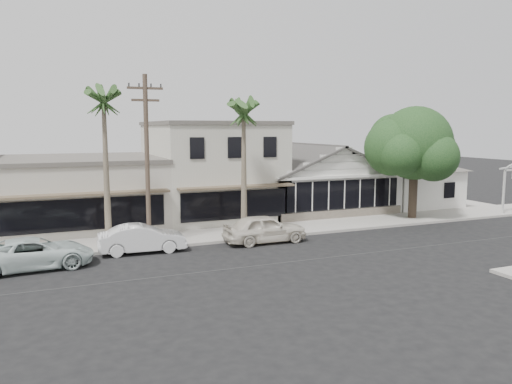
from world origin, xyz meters
name	(u,v)px	position (x,y,z in m)	size (l,w,h in m)	color
ground	(350,255)	(0.00, 0.00, 0.00)	(140.00, 140.00, 0.00)	black
sidewalk_north	(162,240)	(-8.00, 6.75, 0.07)	(90.00, 3.50, 0.15)	#9E9991
corner_shop	(315,177)	(5.00, 12.47, 2.62)	(10.40, 8.60, 5.10)	white
side_cottage	(410,188)	(13.20, 11.50, 1.50)	(6.00, 6.00, 3.00)	white
row_building_near	(210,171)	(-3.00, 13.50, 3.25)	(8.00, 10.00, 6.50)	beige
row_building_midnear	(78,193)	(-12.00, 13.50, 2.10)	(10.00, 10.00, 4.20)	beige
utility_pole	(147,158)	(-9.00, 5.20, 4.79)	(1.80, 0.24, 9.00)	brown
car_0	(265,229)	(-2.83, 4.19, 0.79)	(1.86, 4.61, 1.57)	silver
car_1	(142,238)	(-9.47, 4.57, 0.72)	(1.52, 4.36, 1.44)	white
car_2	(35,253)	(-14.47, 3.46, 0.71)	(2.35, 5.09, 1.41)	silver
shade_tree	(412,145)	(9.31, 6.84, 5.12)	(7.01, 6.33, 7.77)	#403226
palm_east	(244,112)	(-3.23, 6.31, 7.21)	(3.34, 3.34, 8.42)	#726651
palm_mid	(104,102)	(-11.00, 5.62, 7.58)	(3.16, 3.16, 8.79)	#726651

